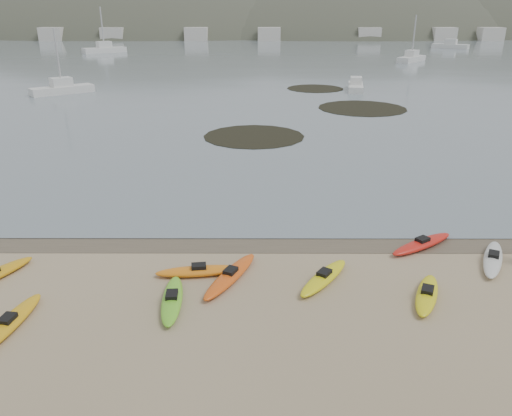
{
  "coord_description": "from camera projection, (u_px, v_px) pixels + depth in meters",
  "views": [
    {
      "loc": [
        0.06,
        -20.1,
        9.57
      ],
      "look_at": [
        0.0,
        0.0,
        1.5
      ],
      "focal_mm": 35.0,
      "sensor_mm": 36.0,
      "label": 1
    }
  ],
  "objects": [
    {
      "name": "ground",
      "position": [
        256.0,
        239.0,
        22.22
      ],
      "size": [
        600.0,
        600.0,
        0.0
      ],
      "primitive_type": "plane",
      "color": "tan",
      "rests_on": "ground"
    },
    {
      "name": "wet_sand",
      "position": [
        256.0,
        242.0,
        21.94
      ],
      "size": [
        60.0,
        60.0,
        0.0
      ],
      "primitive_type": "plane",
      "color": "brown",
      "rests_on": "ground"
    },
    {
      "name": "water",
      "position": [
        257.0,
        25.0,
        300.6
      ],
      "size": [
        1200.0,
        1200.0,
        0.0
      ],
      "primitive_type": "plane",
      "color": "slate",
      "rests_on": "ground"
    },
    {
      "name": "kayaks",
      "position": [
        258.0,
        278.0,
        18.69
      ],
      "size": [
        21.84,
        9.08,
        0.34
      ],
      "color": "orange",
      "rests_on": "ground"
    },
    {
      "name": "kelp_mats",
      "position": [
        319.0,
        109.0,
        50.59
      ],
      "size": [
        19.55,
        33.09,
        0.04
      ],
      "color": "black",
      "rests_on": "water"
    },
    {
      "name": "moored_boats",
      "position": [
        279.0,
        56.0,
        101.3
      ],
      "size": [
        93.21,
        79.24,
        1.35
      ],
      "color": "silver",
      "rests_on": "ground"
    },
    {
      "name": "far_hills",
      "position": [
        352.0,
        74.0,
        208.05
      ],
      "size": [
        550.0,
        135.0,
        80.0
      ],
      "color": "#384235",
      "rests_on": "ground"
    },
    {
      "name": "far_town",
      "position": [
        276.0,
        34.0,
        156.01
      ],
      "size": [
        199.0,
        5.0,
        4.0
      ],
      "color": "beige",
      "rests_on": "ground"
    }
  ]
}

